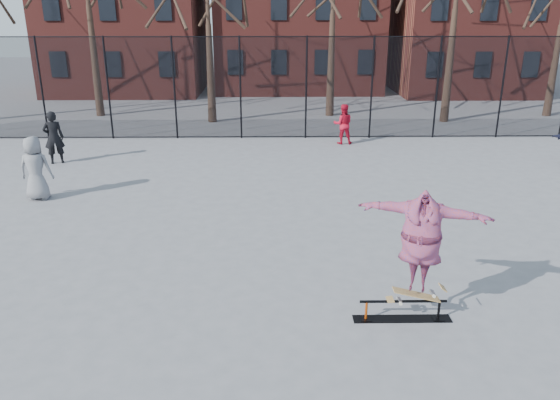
{
  "coord_description": "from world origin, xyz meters",
  "views": [
    {
      "loc": [
        -0.15,
        -8.75,
        5.08
      ],
      "look_at": [
        -0.0,
        1.5,
        1.42
      ],
      "focal_mm": 35.0,
      "sensor_mm": 36.0,
      "label": 1
    }
  ],
  "objects_px": {
    "skateboard": "(416,297)",
    "bystander_grey": "(35,168)",
    "skater": "(421,247)",
    "skate_rail": "(402,312)",
    "bystander_red": "(343,124)",
    "bystander_black": "(54,137)"
  },
  "relations": [
    {
      "from": "skateboard",
      "to": "bystander_grey",
      "type": "distance_m",
      "value": 10.92
    },
    {
      "from": "skateboard",
      "to": "skater",
      "type": "height_order",
      "value": "skater"
    },
    {
      "from": "skate_rail",
      "to": "bystander_red",
      "type": "height_order",
      "value": "bystander_red"
    },
    {
      "from": "bystander_black",
      "to": "bystander_red",
      "type": "xyz_separation_m",
      "value": [
        10.1,
        2.65,
        -0.12
      ]
    },
    {
      "from": "skater",
      "to": "skateboard",
      "type": "bearing_deg",
      "value": -71.28
    },
    {
      "from": "bystander_grey",
      "to": "bystander_black",
      "type": "distance_m",
      "value": 3.8
    },
    {
      "from": "skate_rail",
      "to": "skater",
      "type": "bearing_deg",
      "value": 0.0
    },
    {
      "from": "bystander_red",
      "to": "skateboard",
      "type": "bearing_deg",
      "value": 89.4
    },
    {
      "from": "skater",
      "to": "bystander_black",
      "type": "distance_m",
      "value": 14.0
    },
    {
      "from": "skater",
      "to": "bystander_grey",
      "type": "distance_m",
      "value": 10.92
    },
    {
      "from": "bystander_grey",
      "to": "bystander_black",
      "type": "height_order",
      "value": "bystander_black"
    },
    {
      "from": "skater",
      "to": "bystander_grey",
      "type": "height_order",
      "value": "skater"
    },
    {
      "from": "bystander_grey",
      "to": "bystander_black",
      "type": "relative_size",
      "value": 1.0
    },
    {
      "from": "skater",
      "to": "bystander_red",
      "type": "distance_m",
      "value": 12.66
    },
    {
      "from": "skate_rail",
      "to": "bystander_red",
      "type": "relative_size",
      "value": 1.09
    },
    {
      "from": "bystander_black",
      "to": "skater",
      "type": "bearing_deg",
      "value": 114.37
    },
    {
      "from": "bystander_black",
      "to": "bystander_red",
      "type": "height_order",
      "value": "bystander_black"
    },
    {
      "from": "skate_rail",
      "to": "skateboard",
      "type": "xyz_separation_m",
      "value": [
        0.21,
        0.0,
        0.28
      ]
    },
    {
      "from": "skate_rail",
      "to": "skateboard",
      "type": "bearing_deg",
      "value": 0.0
    },
    {
      "from": "skate_rail",
      "to": "skater",
      "type": "height_order",
      "value": "skater"
    },
    {
      "from": "skate_rail",
      "to": "skater",
      "type": "xyz_separation_m",
      "value": [
        0.21,
        0.0,
        1.21
      ]
    },
    {
      "from": "skater",
      "to": "bystander_grey",
      "type": "bearing_deg",
      "value": 163.44
    }
  ]
}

